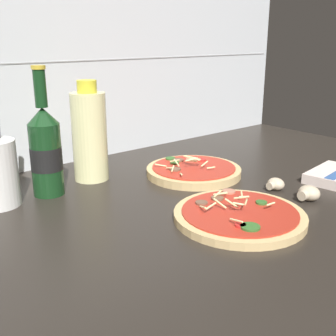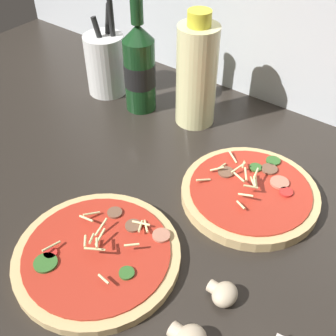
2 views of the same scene
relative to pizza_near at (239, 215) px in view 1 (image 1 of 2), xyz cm
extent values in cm
cube|color=#28231E|center=(-2.08, 10.97, -2.16)|extent=(160.00, 90.00, 2.50)
cube|color=silver|center=(-2.08, 56.47, 26.59)|extent=(160.00, 1.00, 60.00)
cube|color=gray|center=(-2.08, 55.92, 26.59)|extent=(156.80, 0.16, 0.30)
cylinder|color=tan|center=(0.00, -0.03, -0.15)|extent=(25.43, 25.43, 1.52)
cylinder|color=#B22D1E|center=(0.00, -0.03, 0.76)|extent=(22.38, 22.38, 0.30)
cylinder|color=red|center=(-5.07, -4.59, 1.11)|extent=(2.05, 2.05, 0.40)
cylinder|color=#B7755B|center=(5.94, 8.19, 1.11)|extent=(2.81, 2.81, 0.40)
cylinder|color=brown|center=(1.19, 7.03, 1.11)|extent=(2.62, 2.62, 0.40)
cylinder|color=brown|center=(-3.07, 7.32, 1.11)|extent=(2.47, 2.47, 0.40)
cylinder|color=#336628|center=(-4.31, -6.17, 1.11)|extent=(3.53, 3.53, 0.40)
cylinder|color=#336628|center=(6.28, -0.27, 1.11)|extent=(2.27, 2.27, 0.40)
cylinder|color=beige|center=(-1.36, -0.73, 2.99)|extent=(1.60, 1.74, 0.59)
cylinder|color=beige|center=(-0.39, -0.20, 3.80)|extent=(1.49, 2.14, 0.89)
cylinder|color=beige|center=(-5.44, -3.93, 1.89)|extent=(0.69, 3.15, 0.94)
cylinder|color=beige|center=(0.74, -0.86, 2.89)|extent=(2.79, 2.05, 0.53)
cylinder|color=beige|center=(-4.95, 2.90, 2.32)|extent=(2.87, 0.57, 0.84)
cylinder|color=beige|center=(3.03, 8.00, 1.38)|extent=(2.47, 2.25, 0.90)
cylinder|color=beige|center=(4.94, -3.45, 2.16)|extent=(2.16, 0.57, 0.40)
cylinder|color=beige|center=(2.49, 7.31, 1.68)|extent=(1.75, 2.68, 1.01)
cylinder|color=beige|center=(4.27, 3.24, 2.45)|extent=(1.87, 1.83, 0.39)
cylinder|color=beige|center=(2.10, 7.92, 1.55)|extent=(3.01, 1.25, 0.65)
cylinder|color=beige|center=(-5.49, 4.49, 1.73)|extent=(1.47, 2.74, 1.14)
cylinder|color=beige|center=(0.75, -0.30, 3.72)|extent=(1.62, 1.58, 0.48)
cylinder|color=beige|center=(-2.50, 3.24, 2.01)|extent=(0.70, 3.20, 1.42)
cylinder|color=beige|center=(-0.66, 1.59, 2.21)|extent=(0.90, 2.94, 1.35)
cylinder|color=tan|center=(11.94, 25.63, 0.07)|extent=(23.97, 23.97, 1.96)
cylinder|color=#B22D1E|center=(11.94, 25.63, 1.20)|extent=(21.09, 21.09, 0.30)
cylinder|color=red|center=(17.31, 28.37, 1.55)|extent=(2.31, 2.31, 0.40)
cylinder|color=brown|center=(6.43, 26.53, 1.55)|extent=(2.91, 2.91, 0.40)
cylinder|color=#B7755B|center=(15.33, 29.91, 1.55)|extent=(3.32, 3.32, 0.40)
cylinder|color=#336628|center=(10.08, 30.91, 1.55)|extent=(2.31, 2.31, 0.40)
cylinder|color=brown|center=(12.26, 32.02, 1.55)|extent=(2.93, 2.93, 0.40)
cylinder|color=#336628|center=(11.77, 34.57, 1.55)|extent=(2.65, 2.65, 0.40)
cylinder|color=beige|center=(12.55, 24.15, 3.32)|extent=(2.22, 1.78, 0.90)
cylinder|color=beige|center=(8.45, 28.98, 2.81)|extent=(1.29, 2.70, 1.18)
cylinder|color=beige|center=(10.06, 24.49, 3.82)|extent=(2.97, 1.85, 0.94)
cylinder|color=beige|center=(12.25, 26.71, 2.56)|extent=(1.78, 2.51, 0.41)
cylinder|color=beige|center=(12.91, 20.52, 2.10)|extent=(2.09, 1.20, 0.49)
cylinder|color=beige|center=(12.21, 25.47, 3.24)|extent=(2.04, 1.91, 0.37)
cylinder|color=beige|center=(12.61, 22.48, 2.69)|extent=(2.64, 0.70, 1.09)
cylinder|color=beige|center=(11.65, 27.62, 3.39)|extent=(0.87, 2.47, 0.64)
cylinder|color=beige|center=(8.11, 27.81, 2.63)|extent=(1.42, 3.14, 1.13)
cylinder|color=beige|center=(12.45, 25.72, 3.22)|extent=(1.81, 2.52, 0.51)
cylinder|color=beige|center=(5.21, 27.15, 1.96)|extent=(0.41, 2.40, 0.91)
cylinder|color=beige|center=(4.49, 22.06, 1.85)|extent=(1.83, 2.44, 0.93)
cylinder|color=beige|center=(5.30, 30.78, 1.79)|extent=(2.86, 1.81, 1.06)
cylinder|color=beige|center=(10.67, 25.60, 4.11)|extent=(1.92, 2.54, 0.70)
cylinder|color=beige|center=(5.00, 25.70, 2.17)|extent=(2.20, 1.85, 1.10)
cylinder|color=#143819|center=(-22.11, 36.59, 7.09)|extent=(6.81, 6.81, 15.99)
cone|color=#143819|center=(-22.11, 36.59, 16.85)|extent=(6.81, 6.81, 3.54)
cylinder|color=#143819|center=(-22.11, 36.59, 22.55)|extent=(2.59, 2.59, 7.86)
cylinder|color=gold|center=(-22.11, 36.59, 26.88)|extent=(2.98, 2.98, 0.80)
cylinder|color=black|center=(-22.11, 36.59, 7.41)|extent=(6.88, 6.88, 5.12)
cylinder|color=beige|center=(-9.46, 39.66, 9.71)|extent=(8.39, 8.39, 21.24)
cylinder|color=yellow|center=(-9.46, 39.66, 21.79)|extent=(4.61, 4.61, 2.90)
cylinder|color=beige|center=(17.49, 5.65, 0.52)|extent=(1.83, 1.83, 1.83)
ellipsoid|color=#C6B293|center=(19.12, 5.65, 0.52)|extent=(3.46, 4.07, 2.85)
cylinder|color=beige|center=(17.35, -2.88, 0.76)|extent=(2.14, 2.14, 2.14)
ellipsoid|color=#C6B293|center=(19.25, -2.88, 0.76)|extent=(4.05, 4.76, 3.33)
camera|label=1|loc=(-58.24, -48.47, 32.96)|focal=45.00mm
camera|label=2|loc=(32.47, -24.79, 52.06)|focal=45.00mm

